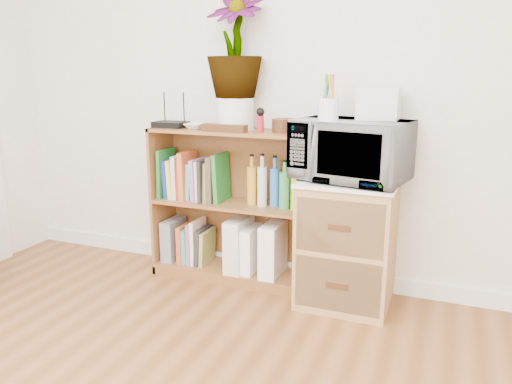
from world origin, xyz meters
The scene contains 21 objects.
skirting_board centered at (0.00, 2.24, 0.05)m, with size 4.00×0.02×0.10m, color white.
bookshelf centered at (-0.35, 2.10, 0.47)m, with size 1.00×0.30×0.95m, color brown.
wicker_unit centered at (0.40, 2.02, 0.35)m, with size 0.50×0.45×0.70m, color #9E7542.
microwave centered at (0.40, 2.02, 0.88)m, with size 0.58×0.40×0.32m, color white.
pen_cup centered at (0.29, 1.94, 1.10)m, with size 0.10×0.10×0.12m, color white.
small_appliance centered at (0.52, 2.10, 1.13)m, with size 0.21×0.18×0.17m, color silver.
router centered at (-0.75, 2.08, 0.97)m, with size 0.20×0.14×0.04m, color black.
white_bowl centered at (-0.57, 2.07, 0.97)m, with size 0.13×0.13×0.03m, color silver.
plant_pot centered at (-0.32, 2.12, 1.04)m, with size 0.22×0.22×0.19m, color white.
potted_plant centered at (-0.32, 2.12, 1.43)m, with size 0.33×0.33×0.59m, color #2E7535.
trinket_box centered at (-0.34, 2.00, 0.97)m, with size 0.27×0.07×0.04m, color #351B0E.
kokeshi_doll centered at (-0.14, 2.06, 1.00)m, with size 0.04×0.04×0.09m, color #AC1526.
wooden_bowl centered at (-0.02, 2.11, 0.99)m, with size 0.13×0.13×0.08m, color #341B0E.
paint_jars centered at (0.13, 2.01, 0.98)m, with size 0.11×0.04×0.05m, color pink.
file_box centered at (-0.77, 2.10, 0.20)m, with size 0.08×0.22×0.27m, color gray.
magazine_holder_left centered at (-0.29, 2.09, 0.24)m, with size 0.11×0.27×0.33m, color silver.
magazine_holder_mid centered at (-0.22, 2.09, 0.21)m, with size 0.09×0.23×0.29m, color white.
magazine_holder_right centered at (-0.06, 2.09, 0.23)m, with size 0.10×0.26×0.33m, color white.
cookbooks centered at (-0.61, 2.10, 0.63)m, with size 0.42×0.20×0.31m.
liquor_bottles centered at (-0.02, 2.10, 0.65)m, with size 0.43×0.07×0.31m.
lower_books centered at (-0.61, 2.10, 0.19)m, with size 0.20×0.19×0.29m.
Camera 1 is at (0.91, -0.62, 1.30)m, focal length 35.00 mm.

